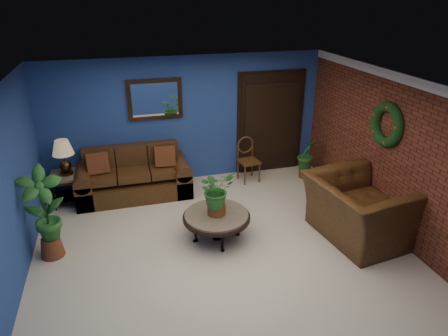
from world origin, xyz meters
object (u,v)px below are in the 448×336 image
object	(u,v)px
end_table	(68,181)
armchair	(359,210)
coffee_table	(217,217)
side_chair	(247,156)
sofa	(134,179)
table_lamp	(63,153)

from	to	relation	value
end_table	armchair	size ratio (longest dim) A/B	0.42
coffee_table	end_table	bearing A→B (deg)	141.04
coffee_table	side_chair	bearing A→B (deg)	59.28
sofa	end_table	world-z (taller)	sofa
sofa	coffee_table	xyz separation A→B (m)	(1.14, -1.89, 0.08)
side_chair	table_lamp	bearing A→B (deg)	173.21
side_chair	coffee_table	bearing A→B (deg)	-128.61
end_table	table_lamp	size ratio (longest dim) A/B	1.01
side_chair	armchair	bearing A→B (deg)	-75.55
end_table	armchair	xyz separation A→B (m)	(4.45, -2.38, 0.05)
coffee_table	armchair	xyz separation A→B (m)	(2.15, -0.52, 0.10)
sofa	end_table	bearing A→B (deg)	-178.58
sofa	end_table	xyz separation A→B (m)	(-1.16, -0.03, 0.13)
table_lamp	armchair	xyz separation A→B (m)	(4.45, -2.38, -0.49)
armchair	end_table	bearing A→B (deg)	54.35
side_chair	armchair	size ratio (longest dim) A/B	0.60
coffee_table	armchair	distance (m)	2.22
sofa	end_table	size ratio (longest dim) A/B	3.32
sofa	end_table	distance (m)	1.17
table_lamp	armchair	world-z (taller)	table_lamp
end_table	side_chair	xyz separation A→B (m)	(3.44, 0.07, 0.07)
end_table	table_lamp	xyz separation A→B (m)	(0.00, -0.00, 0.54)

